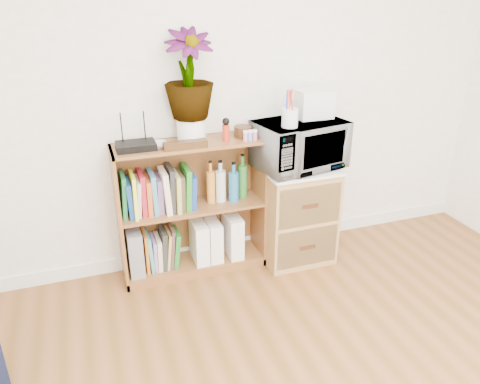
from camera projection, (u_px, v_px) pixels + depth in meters
name	position (u px, v px, depth m)	size (l,w,h in m)	color
skirting_board	(234.00, 244.00, 3.61)	(4.00, 0.02, 0.10)	white
bookshelf	(192.00, 209.00, 3.21)	(1.00, 0.30, 0.95)	brown
wicker_unit	(295.00, 213.00, 3.42)	(0.50, 0.45, 0.70)	#9E7542
microwave	(299.00, 145.00, 3.20)	(0.59, 0.40, 0.32)	white
pen_cup	(290.00, 118.00, 2.99)	(0.11, 0.11, 0.12)	white
small_appliance	(313.00, 103.00, 3.20)	(0.24, 0.20, 0.19)	white
router	(136.00, 146.00, 2.89)	(0.24, 0.16, 0.04)	black
white_bowl	(157.00, 145.00, 2.92)	(0.13, 0.13, 0.03)	silver
plant_pot	(191.00, 130.00, 3.01)	(0.18, 0.18, 0.16)	white
potted_plant	(189.00, 74.00, 2.87)	(0.31, 0.31, 0.55)	#39732E
trinket_box	(185.00, 145.00, 2.91)	(0.28, 0.07, 0.04)	#36200E
kokeshi_doll	(226.00, 133.00, 3.03)	(0.05, 0.05, 0.11)	#B72D16
wooden_bowl	(243.00, 131.00, 3.12)	(0.12, 0.12, 0.07)	#341F0E
paint_jars	(250.00, 136.00, 3.04)	(0.12, 0.04, 0.06)	pink
file_box	(134.00, 250.00, 3.18)	(0.10, 0.26, 0.32)	gray
magazine_holder_left	(199.00, 241.00, 3.32)	(0.09, 0.24, 0.30)	white
magazine_holder_mid	(213.00, 239.00, 3.35)	(0.09, 0.23, 0.29)	white
magazine_holder_right	(232.00, 234.00, 3.39)	(0.10, 0.25, 0.31)	white
cookbooks	(158.00, 192.00, 3.08)	(0.49, 0.20, 0.30)	#1D6F3A
liquor_bottles	(228.00, 181.00, 3.22)	(0.30, 0.07, 0.31)	orange
lower_books	(161.00, 249.00, 3.25)	(0.25, 0.19, 0.30)	#BB6621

